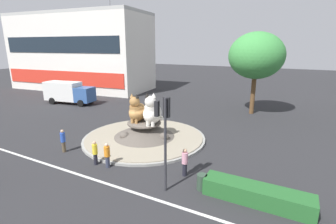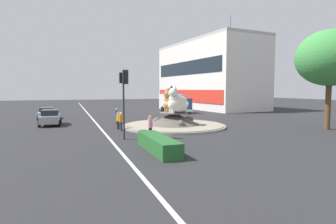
{
  "view_description": "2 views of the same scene",
  "coord_description": "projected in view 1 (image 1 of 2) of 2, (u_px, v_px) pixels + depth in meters",
  "views": [
    {
      "loc": [
        11.05,
        -16.65,
        7.7
      ],
      "look_at": [
        2.12,
        0.29,
        2.57
      ],
      "focal_mm": 26.46,
      "sensor_mm": 36.0,
      "label": 1
    },
    {
      "loc": [
        25.64,
        -9.96,
        3.75
      ],
      "look_at": [
        0.21,
        -0.7,
        1.53
      ],
      "focal_mm": 29.54,
      "sensor_mm": 36.0,
      "label": 2
    }
  ],
  "objects": [
    {
      "name": "lane_centreline",
      "position": [
        82.0,
        176.0,
        15.17
      ],
      "size": [
        112.0,
        0.2,
        0.01
      ],
      "primitive_type": "cube",
      "color": "silver",
      "rests_on": "ground"
    },
    {
      "name": "shophouse_block",
      "position": [
        81.0,
        52.0,
        44.86
      ],
      "size": [
        25.89,
        12.84,
        16.92
      ],
      "rotation": [
        0.0,
        0.0,
        0.11
      ],
      "color": "silver",
      "rests_on": "ground"
    },
    {
      "name": "pedestrian_blue_shirt",
      "position": [
        63.0,
        140.0,
        18.34
      ],
      "size": [
        0.36,
        0.36,
        1.75
      ],
      "rotation": [
        0.0,
        0.0,
        1.29
      ],
      "color": "brown",
      "rests_on": "ground"
    },
    {
      "name": "pedestrian_orange_shirt",
      "position": [
        107.0,
        155.0,
        16.0
      ],
      "size": [
        0.38,
        0.38,
        1.69
      ],
      "rotation": [
        0.0,
        0.0,
        4.36
      ],
      "color": "#33384C",
      "rests_on": "ground"
    },
    {
      "name": "delivery_box_truck",
      "position": [
        68.0,
        92.0,
        33.75
      ],
      "size": [
        7.24,
        3.34,
        2.96
      ],
      "rotation": [
        0.0,
        0.0,
        0.17
      ],
      "color": "#335693",
      "rests_on": "ground"
    },
    {
      "name": "broadleaf_tree_behind_island",
      "position": [
        256.0,
        56.0,
        27.48
      ],
      "size": [
        6.08,
        6.08,
        9.24
      ],
      "color": "brown",
      "rests_on": "ground"
    },
    {
      "name": "cat_statue_white",
      "position": [
        152.0,
        112.0,
        20.25
      ],
      "size": [
        2.17,
        2.9,
        2.7
      ],
      "rotation": [
        0.0,
        0.0,
        -1.23
      ],
      "color": "silver",
      "rests_on": "roundabout_island"
    },
    {
      "name": "roundabout_island",
      "position": [
        144.0,
        133.0,
        21.06
      ],
      "size": [
        10.32,
        10.32,
        1.47
      ],
      "color": "gray",
      "rests_on": "ground"
    },
    {
      "name": "cat_statue_tabby",
      "position": [
        137.0,
        111.0,
        20.95
      ],
      "size": [
        1.72,
        2.64,
        2.46
      ],
      "rotation": [
        0.0,
        0.0,
        -1.39
      ],
      "color": "#9E703D",
      "rests_on": "roundabout_island"
    },
    {
      "name": "litter_bin",
      "position": [
        202.0,
        182.0,
        13.61
      ],
      "size": [
        0.56,
        0.56,
        0.9
      ],
      "color": "#2D4233",
      "rests_on": "ground"
    },
    {
      "name": "ground_plane",
      "position": [
        145.0,
        139.0,
        21.19
      ],
      "size": [
        160.0,
        160.0,
        0.0
      ],
      "primitive_type": "plane",
      "color": "#28282B"
    },
    {
      "name": "pedestrian_yellow_shirt",
      "position": [
        95.0,
        152.0,
        16.38
      ],
      "size": [
        0.34,
        0.34,
        1.66
      ],
      "rotation": [
        0.0,
        0.0,
        6.05
      ],
      "color": "black",
      "rests_on": "ground"
    },
    {
      "name": "pedestrian_pink_shirt",
      "position": [
        185.0,
        162.0,
        14.94
      ],
      "size": [
        0.37,
        0.37,
        1.77
      ],
      "rotation": [
        0.0,
        0.0,
        0.5
      ],
      "color": "black",
      "rests_on": "ground"
    },
    {
      "name": "traffic_light_mast",
      "position": [
        164.0,
        124.0,
        12.75
      ],
      "size": [
        0.71,
        0.61,
        5.19
      ],
      "rotation": [
        0.0,
        0.0,
        1.73
      ],
      "color": "#2D2D33",
      "rests_on": "ground"
    },
    {
      "name": "clipped_hedge_strip",
      "position": [
        257.0,
        195.0,
        12.46
      ],
      "size": [
        5.33,
        1.2,
        0.9
      ],
      "primitive_type": "cube",
      "color": "#235B28",
      "rests_on": "ground"
    }
  ]
}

